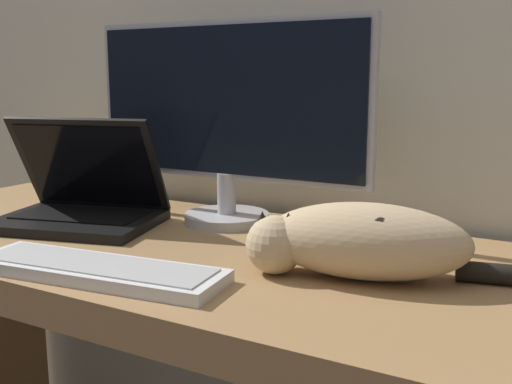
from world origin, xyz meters
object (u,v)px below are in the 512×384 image
(laptop, at_px, (81,203))
(cat, at_px, (360,240))
(monitor, at_px, (226,114))
(external_keyboard, at_px, (97,270))

(laptop, bearing_deg, cat, -18.65)
(monitor, relative_size, laptop, 1.72)
(external_keyboard, bearing_deg, laptop, 131.88)
(external_keyboard, bearing_deg, monitor, 84.80)
(laptop, xyz_separation_m, cat, (0.63, -0.04, 0.01))
(external_keyboard, bearing_deg, cat, 21.89)
(monitor, bearing_deg, laptop, -147.39)
(monitor, xyz_separation_m, laptop, (-0.26, -0.17, -0.18))
(laptop, distance_m, cat, 0.63)
(laptop, height_order, external_keyboard, laptop)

